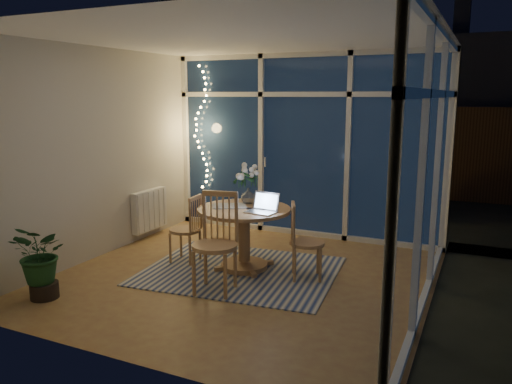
% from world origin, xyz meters
% --- Properties ---
extents(floor, '(4.00, 4.00, 0.00)m').
position_xyz_m(floor, '(0.00, 0.00, 0.00)').
color(floor, '#936140').
rests_on(floor, ground).
extents(ceiling, '(4.00, 4.00, 0.00)m').
position_xyz_m(ceiling, '(0.00, 0.00, 2.60)').
color(ceiling, white).
rests_on(ceiling, wall_back).
extents(wall_back, '(4.00, 0.04, 2.60)m').
position_xyz_m(wall_back, '(0.00, 2.00, 1.30)').
color(wall_back, beige).
rests_on(wall_back, floor).
extents(wall_front, '(4.00, 0.04, 2.60)m').
position_xyz_m(wall_front, '(0.00, -2.00, 1.30)').
color(wall_front, beige).
rests_on(wall_front, floor).
extents(wall_left, '(0.04, 4.00, 2.60)m').
position_xyz_m(wall_left, '(-2.00, 0.00, 1.30)').
color(wall_left, beige).
rests_on(wall_left, floor).
extents(wall_right, '(0.04, 4.00, 2.60)m').
position_xyz_m(wall_right, '(2.00, 0.00, 1.30)').
color(wall_right, beige).
rests_on(wall_right, floor).
extents(window_wall_back, '(4.00, 0.10, 2.60)m').
position_xyz_m(window_wall_back, '(0.00, 1.96, 1.30)').
color(window_wall_back, white).
rests_on(window_wall_back, floor).
extents(window_wall_right, '(0.10, 4.00, 2.60)m').
position_xyz_m(window_wall_right, '(1.96, 0.00, 1.30)').
color(window_wall_right, white).
rests_on(window_wall_right, floor).
extents(radiator, '(0.10, 0.70, 0.58)m').
position_xyz_m(radiator, '(-1.94, 0.90, 0.40)').
color(radiator, white).
rests_on(radiator, wall_left).
extents(fairy_lights, '(0.24, 0.10, 1.85)m').
position_xyz_m(fairy_lights, '(-1.65, 1.88, 1.52)').
color(fairy_lights, '#FBC764').
rests_on(fairy_lights, window_wall_back).
extents(garden_patio, '(12.00, 6.00, 0.10)m').
position_xyz_m(garden_patio, '(0.50, 5.00, -0.06)').
color(garden_patio, black).
rests_on(garden_patio, ground).
extents(garden_fence, '(11.00, 0.08, 1.80)m').
position_xyz_m(garden_fence, '(0.00, 5.50, 0.90)').
color(garden_fence, '#342213').
rests_on(garden_fence, ground).
extents(neighbour_roof, '(7.00, 3.00, 2.20)m').
position_xyz_m(neighbour_roof, '(0.30, 8.50, 2.20)').
color(neighbour_roof, '#33363D').
rests_on(neighbour_roof, ground).
extents(garden_shrubs, '(0.90, 0.90, 0.90)m').
position_xyz_m(garden_shrubs, '(-0.80, 3.40, 0.45)').
color(garden_shrubs, black).
rests_on(garden_shrubs, ground).
extents(rug, '(2.33, 1.94, 0.01)m').
position_xyz_m(rug, '(-0.11, 0.16, 0.01)').
color(rug, beige).
rests_on(rug, floor).
extents(dining_table, '(1.18, 1.18, 0.74)m').
position_xyz_m(dining_table, '(-0.11, 0.26, 0.37)').
color(dining_table, '#AF854F').
rests_on(dining_table, floor).
extents(chair_left, '(0.43, 0.43, 0.85)m').
position_xyz_m(chair_left, '(-0.88, 0.18, 0.42)').
color(chair_left, '#AF854F').
rests_on(chair_left, floor).
extents(chair_right, '(0.53, 0.53, 0.87)m').
position_xyz_m(chair_right, '(0.66, 0.26, 0.44)').
color(chair_right, '#AF854F').
rests_on(chair_right, floor).
extents(chair_front, '(0.57, 0.57, 1.06)m').
position_xyz_m(chair_front, '(-0.06, -0.51, 0.53)').
color(chair_front, '#AF854F').
rests_on(chair_front, floor).
extents(laptop, '(0.36, 0.32, 0.23)m').
position_xyz_m(laptop, '(0.16, 0.13, 0.85)').
color(laptop, silver).
rests_on(laptop, dining_table).
extents(flower_vase, '(0.22, 0.22, 0.21)m').
position_xyz_m(flower_vase, '(-0.17, 0.51, 0.84)').
color(flower_vase, silver).
rests_on(flower_vase, dining_table).
extents(bowl, '(0.17, 0.17, 0.04)m').
position_xyz_m(bowl, '(0.16, 0.45, 0.76)').
color(bowl, white).
rests_on(bowl, dining_table).
extents(newspapers, '(0.47, 0.44, 0.01)m').
position_xyz_m(newspapers, '(-0.30, 0.26, 0.74)').
color(newspapers, silver).
rests_on(newspapers, dining_table).
extents(phone, '(0.13, 0.09, 0.01)m').
position_xyz_m(phone, '(0.00, 0.25, 0.74)').
color(phone, black).
rests_on(phone, dining_table).
extents(potted_plant, '(0.60, 0.54, 0.76)m').
position_xyz_m(potted_plant, '(-1.56, -1.36, 0.38)').
color(potted_plant, '#17411E').
rests_on(potted_plant, floor).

